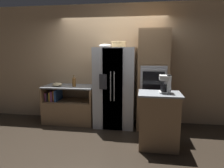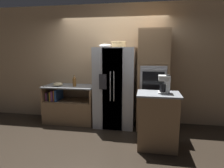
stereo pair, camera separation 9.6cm
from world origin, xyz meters
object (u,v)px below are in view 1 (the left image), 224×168
at_px(wicker_basket, 119,44).
at_px(mixing_bowl, 57,84).
at_px(refrigerator, 115,87).
at_px(fruit_bowl, 105,46).
at_px(wall_oven, 153,80).
at_px(bottle_tall, 74,81).
at_px(coffee_maker, 166,83).

xyz_separation_m(wicker_basket, mixing_bowl, (-1.45, -0.01, -0.92)).
relative_size(refrigerator, fruit_bowl, 6.36).
height_order(wall_oven, fruit_bowl, wall_oven).
bearing_deg(bottle_tall, refrigerator, 2.36).
distance_m(wall_oven, wicker_basket, 1.08).
relative_size(wicker_basket, mixing_bowl, 1.46).
height_order(wall_oven, mixing_bowl, wall_oven).
height_order(bottle_tall, coffee_maker, coffee_maker).
relative_size(fruit_bowl, mixing_bowl, 1.29).
xyz_separation_m(wall_oven, coffee_maker, (0.19, -0.92, 0.08)).
distance_m(wall_oven, bottle_tall, 1.79).
bearing_deg(fruit_bowl, bottle_tall, -177.30).
height_order(refrigerator, wicker_basket, wicker_basket).
bearing_deg(coffee_maker, fruit_bowl, 143.94).
height_order(wall_oven, coffee_maker, wall_oven).
height_order(bottle_tall, mixing_bowl, bottle_tall).
bearing_deg(bottle_tall, coffee_maker, -23.71).
xyz_separation_m(refrigerator, bottle_tall, (-0.95, -0.04, 0.12)).
distance_m(refrigerator, coffee_maker, 1.40).
distance_m(refrigerator, mixing_bowl, 1.36).
distance_m(wicker_basket, fruit_bowl, 0.31).
xyz_separation_m(wicker_basket, bottle_tall, (-1.04, 0.01, -0.85)).
height_order(refrigerator, coffee_maker, refrigerator).
relative_size(bottle_tall, coffee_maker, 0.87).
bearing_deg(bottle_tall, mixing_bowl, -177.02).
bearing_deg(coffee_maker, refrigerator, 138.51).
relative_size(wall_oven, bottle_tall, 8.11).
bearing_deg(wall_oven, mixing_bowl, -178.11).
bearing_deg(wall_oven, coffee_maker, -78.43).
xyz_separation_m(wall_oven, fruit_bowl, (-1.05, -0.02, 0.74)).
distance_m(fruit_bowl, bottle_tall, 1.10).
relative_size(wall_oven, coffee_maker, 7.03).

